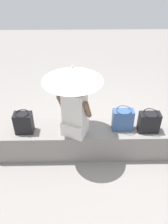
% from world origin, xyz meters
% --- Properties ---
extents(ground_plane, '(14.00, 14.00, 0.00)m').
position_xyz_m(ground_plane, '(0.00, 0.00, 0.00)').
color(ground_plane, gray).
extents(stone_bench, '(3.10, 0.51, 0.47)m').
position_xyz_m(stone_bench, '(0.00, 0.00, 0.24)').
color(stone_bench, gray).
rests_on(stone_bench, ground).
extents(person_seated, '(0.51, 0.40, 0.90)m').
position_xyz_m(person_seated, '(0.27, 0.10, 0.86)').
color(person_seated, beige).
rests_on(person_seated, stone_bench).
extents(parasol, '(0.81, 0.81, 1.09)m').
position_xyz_m(parasol, '(0.28, 0.08, 1.44)').
color(parasol, '#B7B7BC').
rests_on(parasol, stone_bench).
extents(handbag_black, '(0.27, 0.20, 0.35)m').
position_xyz_m(handbag_black, '(1.03, 0.05, 0.64)').
color(handbag_black, black).
rests_on(handbag_black, stone_bench).
extents(tote_bag_canvas, '(0.31, 0.23, 0.36)m').
position_xyz_m(tote_bag_canvas, '(-0.45, 0.01, 0.65)').
color(tote_bag_canvas, '#335184').
rests_on(tote_bag_canvas, stone_bench).
extents(shoulder_bag_spare, '(0.31, 0.23, 0.34)m').
position_xyz_m(shoulder_bag_spare, '(-0.84, 0.06, 0.64)').
color(shoulder_bag_spare, black).
rests_on(shoulder_bag_spare, stone_bench).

